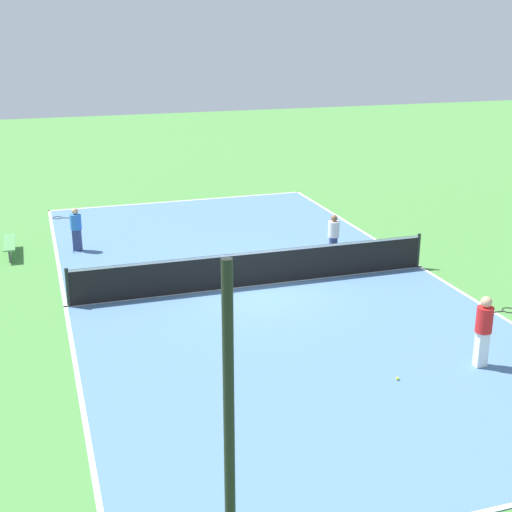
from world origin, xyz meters
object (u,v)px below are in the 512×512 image
Objects in this scene: tennis_net at (256,267)px; bench at (9,243)px; player_coach_red at (484,327)px; player_near_blue at (76,227)px; player_near_white at (334,234)px; tennis_ball_left_sideline at (398,378)px; fence_post_back_right at (230,477)px.

bench is at bearing -37.33° from tennis_net.
tennis_net is at bearing 117.30° from player_coach_red.
player_coach_red is 13.56m from player_near_blue.
player_near_white is at bearing 91.21° from player_coach_red.
player_coach_red is at bearing 116.80° from tennis_net.
tennis_ball_left_sideline is at bearing 34.48° from bench.
tennis_net is at bearing 124.60° from player_near_white.
bench is 1.37× the size of player_near_white.
bench is 2.16m from player_near_blue.
bench is at bearing 16.65° from player_near_blue.
fence_post_back_right reaches higher than player_near_white.
tennis_net is 154.08× the size of tennis_ball_left_sideline.
tennis_ball_left_sideline is 7.95m from fence_post_back_right.
tennis_ball_left_sideline is at bearing -178.60° from player_coach_red.
tennis_ball_left_sideline is 0.01× the size of fence_post_back_right.
player_near_blue is at bearing -62.82° from tennis_ball_left_sideline.
fence_post_back_right is at bearing 159.52° from player_near_white.
player_near_blue is at bearing -46.61° from tennis_net.
tennis_net is 7.33× the size of player_near_white.
player_near_white is 8.11m from tennis_ball_left_sideline.
player_coach_red reaches higher than bench.
bench is at bearing -55.52° from tennis_ball_left_sideline.
fence_post_back_right is (4.07, 11.79, 1.94)m from tennis_net.
tennis_net is 6.40m from tennis_ball_left_sideline.
tennis_ball_left_sideline is at bearing 140.35° from player_near_blue.
player_near_white is (0.10, -7.81, -0.13)m from player_coach_red.
tennis_net is 6.45× the size of player_coach_red.
bench is at bearing -81.13° from fence_post_back_right.
player_coach_red is 7.81m from player_near_white.
player_near_white is at bearing -103.89° from tennis_ball_left_sideline.
tennis_net is 8.43m from bench.
fence_post_back_right is (-2.64, 16.90, 2.11)m from bench.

